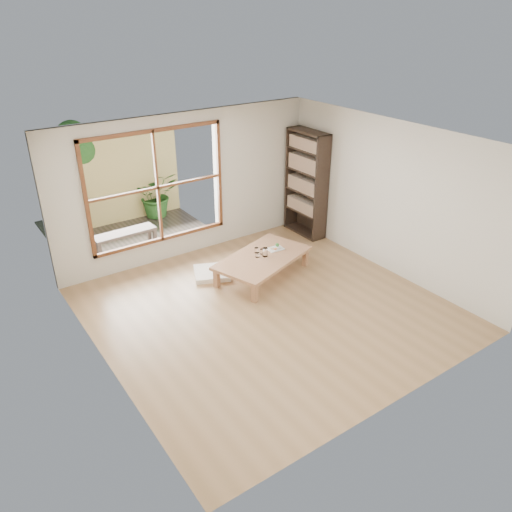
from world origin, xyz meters
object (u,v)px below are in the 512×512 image
Objects in this scene: food_tray at (276,248)px; garden_bench at (125,235)px; bookshelf at (306,184)px; low_table at (263,259)px.

food_tray reaches higher than garden_bench.
bookshelf is at bearing 36.33° from food_tray.
low_table is at bearing -150.39° from bookshelf.
bookshelf reaches higher than garden_bench.
garden_bench is (-1.93, 2.16, -0.05)m from food_tray.
bookshelf is (1.76, 1.00, 0.72)m from low_table.
food_tray is 0.24× the size of garden_bench.
food_tray reaches higher than low_table.
food_tray is (-1.40, -0.89, -0.65)m from bookshelf.
bookshelf is 1.79m from food_tray.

